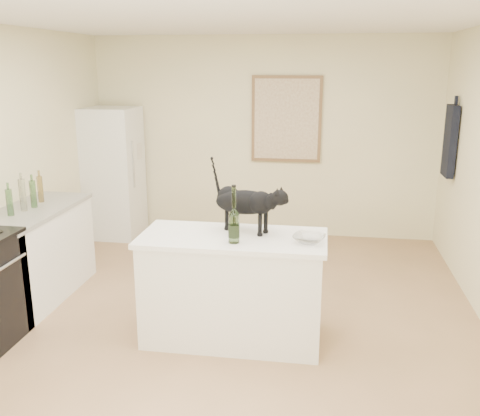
% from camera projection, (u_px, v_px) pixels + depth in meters
% --- Properties ---
extents(floor, '(5.50, 5.50, 0.00)m').
position_uv_depth(floor, '(226.00, 325.00, 4.73)').
color(floor, tan).
rests_on(floor, ground).
extents(ceiling, '(5.50, 5.50, 0.00)m').
position_uv_depth(ceiling, '(224.00, 14.00, 4.05)').
color(ceiling, white).
rests_on(ceiling, ground).
extents(wall_back, '(4.50, 0.00, 4.50)m').
position_uv_depth(wall_back, '(263.00, 138.00, 7.01)').
color(wall_back, beige).
rests_on(wall_back, ground).
extents(wall_front, '(4.50, 0.00, 4.50)m').
position_uv_depth(wall_front, '(72.00, 355.00, 1.77)').
color(wall_front, beige).
rests_on(wall_front, ground).
extents(island_base, '(1.44, 0.67, 0.86)m').
position_uv_depth(island_base, '(233.00, 290.00, 4.41)').
color(island_base, white).
rests_on(island_base, floor).
extents(island_top, '(1.50, 0.70, 0.04)m').
position_uv_depth(island_top, '(233.00, 238.00, 4.29)').
color(island_top, white).
rests_on(island_top, island_base).
extents(left_cabinets, '(0.60, 1.40, 0.86)m').
position_uv_depth(left_cabinets, '(34.00, 256.00, 5.20)').
color(left_cabinets, white).
rests_on(left_cabinets, floor).
extents(left_countertop, '(0.62, 1.44, 0.04)m').
position_uv_depth(left_countertop, '(30.00, 211.00, 5.08)').
color(left_countertop, gray).
rests_on(left_countertop, left_cabinets).
extents(fridge, '(0.68, 0.68, 1.70)m').
position_uv_depth(fridge, '(113.00, 173.00, 7.04)').
color(fridge, white).
rests_on(fridge, floor).
extents(artwork_frame, '(0.90, 0.03, 1.10)m').
position_uv_depth(artwork_frame, '(286.00, 119.00, 6.87)').
color(artwork_frame, brown).
rests_on(artwork_frame, wall_back).
extents(artwork_canvas, '(0.82, 0.00, 1.02)m').
position_uv_depth(artwork_canvas, '(286.00, 119.00, 6.86)').
color(artwork_canvas, beige).
rests_on(artwork_canvas, wall_back).
extents(hanging_garment, '(0.08, 0.34, 0.80)m').
position_uv_depth(hanging_garment, '(450.00, 141.00, 5.99)').
color(hanging_garment, black).
rests_on(hanging_garment, wall_right).
extents(black_cat, '(0.65, 0.42, 0.44)m').
position_uv_depth(black_cat, '(245.00, 205.00, 4.35)').
color(black_cat, black).
rests_on(black_cat, island_top).
extents(wine_bottle, '(0.10, 0.10, 0.40)m').
position_uv_depth(wine_bottle, '(234.00, 218.00, 4.07)').
color(wine_bottle, '#315321').
rests_on(wine_bottle, island_top).
extents(glass_bowl, '(0.30, 0.30, 0.06)m').
position_uv_depth(glass_bowl, '(309.00, 239.00, 4.12)').
color(glass_bowl, silver).
rests_on(glass_bowl, island_top).
extents(fridge_paper, '(0.05, 0.15, 0.20)m').
position_uv_depth(fridge_paper, '(138.00, 151.00, 6.98)').
color(fridge_paper, beige).
rests_on(fridge_paper, fridge).
extents(counter_bottle_cluster, '(0.12, 0.57, 0.30)m').
position_uv_depth(counter_bottle_cluster, '(26.00, 195.00, 5.05)').
color(counter_bottle_cluster, '#1C5422').
rests_on(counter_bottle_cluster, left_countertop).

